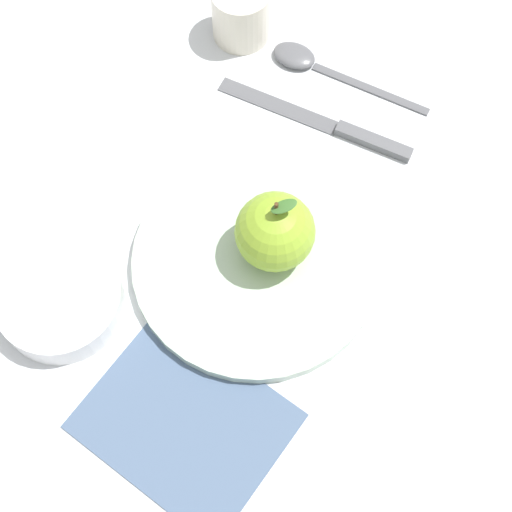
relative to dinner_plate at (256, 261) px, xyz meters
name	(u,v)px	position (x,y,z in m)	size (l,w,h in m)	color
ground_plane	(273,226)	(0.02, 0.04, -0.01)	(2.40, 2.40, 0.00)	silver
dinner_plate	(256,261)	(0.00, 0.00, 0.00)	(0.24, 0.24, 0.02)	#B2C6B2
apple	(271,232)	(0.01, 0.01, 0.04)	(0.07, 0.07, 0.09)	#8CB22D
side_bowl	(59,298)	(-0.18, -0.04, 0.01)	(0.12, 0.12, 0.03)	white
cup	(241,11)	(-0.01, 0.29, 0.03)	(0.06, 0.06, 0.06)	silver
knife	(332,126)	(0.08, 0.16, -0.01)	(0.20, 0.11, 0.01)	#59595E
spoon	(312,63)	(0.07, 0.24, 0.00)	(0.17, 0.11, 0.01)	#59595E
linen_napkin	(185,421)	(-0.07, -0.15, -0.01)	(0.14, 0.17, 0.00)	slate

